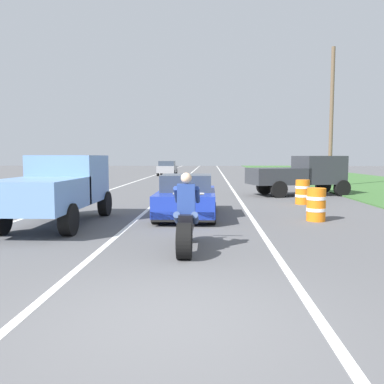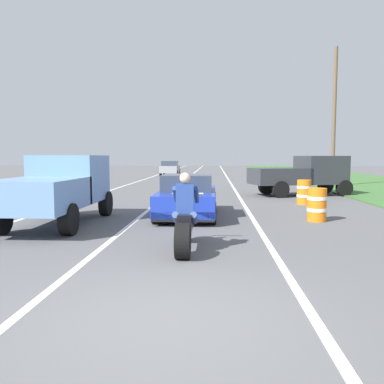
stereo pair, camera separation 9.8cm
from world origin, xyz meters
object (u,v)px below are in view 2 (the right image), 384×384
at_px(motorcycle_with_rider, 185,223).
at_px(construction_barrel_mid, 304,192).
at_px(construction_barrel_nearest, 317,205).
at_px(distant_car_far_ahead, 170,168).
at_px(pickup_truck_left_lane_light_blue, 59,186).
at_px(pickup_truck_right_shoulder_dark_grey, 304,173).
at_px(sports_car_blue, 188,197).

relative_size(motorcycle_with_rider, construction_barrel_mid, 2.21).
relative_size(construction_barrel_nearest, distant_car_far_ahead, 0.25).
height_order(motorcycle_with_rider, construction_barrel_nearest, motorcycle_with_rider).
xyz_separation_m(pickup_truck_left_lane_light_blue, construction_barrel_mid, (8.11, 5.24, -0.60)).
distance_m(pickup_truck_right_shoulder_dark_grey, distant_car_far_ahead, 22.69).
xyz_separation_m(sports_car_blue, construction_barrel_mid, (4.52, 3.52, -0.13)).
xyz_separation_m(construction_barrel_mid, distant_car_far_ahead, (-8.24, 24.61, 0.27)).
relative_size(pickup_truck_right_shoulder_dark_grey, distant_car_far_ahead, 1.29).
relative_size(construction_barrel_mid, distant_car_far_ahead, 0.25).
bearing_deg(distant_car_far_ahead, motorcycle_with_rider, -83.10).
xyz_separation_m(motorcycle_with_rider, sports_car_blue, (-0.27, 4.84, 0.04)).
xyz_separation_m(motorcycle_with_rider, pickup_truck_right_shoulder_dark_grey, (5.07, 12.17, 0.51)).
bearing_deg(distant_car_far_ahead, pickup_truck_left_lane_light_blue, -89.75).
bearing_deg(motorcycle_with_rider, pickup_truck_left_lane_light_blue, 141.00).
distance_m(motorcycle_with_rider, construction_barrel_mid, 9.38).
height_order(motorcycle_with_rider, sports_car_blue, motorcycle_with_rider).
xyz_separation_m(sports_car_blue, construction_barrel_nearest, (3.95, -0.78, -0.13)).
relative_size(pickup_truck_left_lane_light_blue, construction_barrel_nearest, 4.80).
bearing_deg(pickup_truck_right_shoulder_dark_grey, construction_barrel_nearest, -99.68).
height_order(pickup_truck_left_lane_light_blue, construction_barrel_mid, pickup_truck_left_lane_light_blue).
relative_size(motorcycle_with_rider, distant_car_far_ahead, 0.55).
bearing_deg(construction_barrel_nearest, motorcycle_with_rider, -132.24).
bearing_deg(pickup_truck_right_shoulder_dark_grey, construction_barrel_mid, -102.04).
height_order(construction_barrel_nearest, construction_barrel_mid, same).
relative_size(pickup_truck_left_lane_light_blue, distant_car_far_ahead, 1.20).
height_order(sports_car_blue, distant_car_far_ahead, distant_car_far_ahead).
xyz_separation_m(pickup_truck_right_shoulder_dark_grey, distant_car_far_ahead, (-9.05, 20.80, -0.33)).
relative_size(sports_car_blue, pickup_truck_right_shoulder_dark_grey, 0.84).
height_order(pickup_truck_left_lane_light_blue, construction_barrel_nearest, pickup_truck_left_lane_light_blue).
distance_m(sports_car_blue, construction_barrel_mid, 5.73).
relative_size(construction_barrel_nearest, construction_barrel_mid, 1.00).
relative_size(pickup_truck_left_lane_light_blue, construction_barrel_mid, 4.80).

